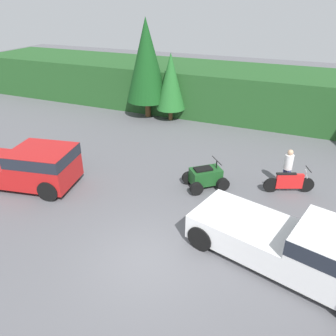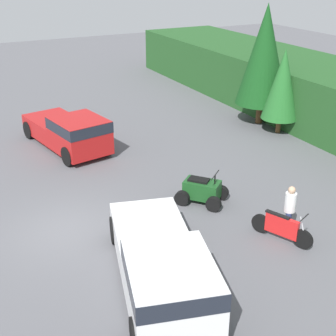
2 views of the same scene
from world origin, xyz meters
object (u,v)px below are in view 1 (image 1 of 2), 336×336
Objects in this scene: dirt_bike at (289,182)px; quad_atv at (205,177)px; pickup_truck_red at (24,165)px; rider_person at (288,167)px; pickup_truck_second at (304,247)px.

quad_atv is (-3.43, -0.99, 0.01)m from dirt_bike.
pickup_truck_red is 11.49m from rider_person.
pickup_truck_red reaches higher than dirt_bike.
rider_person reaches higher than dirt_bike.
quad_atv is 1.20× the size of rider_person.
rider_person is (3.25, 1.40, 0.49)m from quad_atv.
dirt_bike is (10.84, 3.88, -0.50)m from pickup_truck_red.
dirt_bike is 0.68m from rider_person.
pickup_truck_second reaches higher than quad_atv.
pickup_truck_red reaches higher than rider_person.
pickup_truck_red is 7.97m from quad_atv.
rider_person is (-0.18, 0.41, 0.51)m from dirt_bike.
rider_person is at bearing 114.97° from pickup_truck_second.
rider_person is at bearing 11.16° from pickup_truck_red.
quad_atv is at bearing 161.29° from rider_person.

